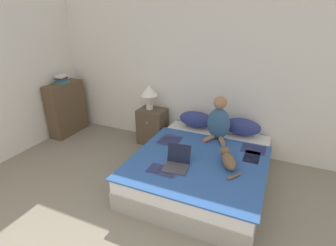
% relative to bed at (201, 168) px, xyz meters
% --- Properties ---
extents(wall_back, '(6.07, 0.05, 2.55)m').
position_rel_bed_xyz_m(wall_back, '(-0.55, 1.09, 1.06)').
color(wall_back, silver).
rests_on(wall_back, ground_plane).
extents(bed, '(1.72, 2.04, 0.44)m').
position_rel_bed_xyz_m(bed, '(0.00, 0.00, 0.00)').
color(bed, '#9E998E').
rests_on(bed, ground_plane).
extents(pillow_near, '(0.58, 0.28, 0.27)m').
position_rel_bed_xyz_m(pillow_near, '(-0.38, 0.86, 0.36)').
color(pillow_near, navy).
rests_on(pillow_near, bed).
extents(pillow_far, '(0.58, 0.28, 0.27)m').
position_rel_bed_xyz_m(pillow_far, '(0.38, 0.86, 0.36)').
color(pillow_far, navy).
rests_on(pillow_far, bed).
extents(person_sitting, '(0.36, 0.34, 0.68)m').
position_rel_bed_xyz_m(person_sitting, '(0.07, 0.57, 0.51)').
color(person_sitting, '#33567A').
rests_on(person_sitting, bed).
extents(cat_tabby, '(0.33, 0.55, 0.18)m').
position_rel_bed_xyz_m(cat_tabby, '(0.37, -0.12, 0.31)').
color(cat_tabby, brown).
rests_on(cat_tabby, bed).
extents(laptop_open, '(0.33, 0.33, 0.26)m').
position_rel_bed_xyz_m(laptop_open, '(-0.20, -0.42, 0.28)').
color(laptop_open, '#424247').
rests_on(laptop_open, bed).
extents(nightstand, '(0.47, 0.41, 0.64)m').
position_rel_bed_xyz_m(nightstand, '(-1.19, 0.83, 0.10)').
color(nightstand, brown).
rests_on(nightstand, ground_plane).
extents(table_lamp, '(0.31, 0.31, 0.43)m').
position_rel_bed_xyz_m(table_lamp, '(-1.24, 0.83, 0.75)').
color(table_lamp, beige).
rests_on(table_lamp, nightstand).
extents(bookshelf, '(0.29, 0.77, 1.01)m').
position_rel_bed_xyz_m(bookshelf, '(-2.91, 0.52, 0.29)').
color(bookshelf, brown).
rests_on(bookshelf, ground_plane).
extents(book_stack_top, '(0.20, 0.23, 0.15)m').
position_rel_bed_xyz_m(book_stack_top, '(-2.91, 0.52, 0.87)').
color(book_stack_top, '#3D7A51').
rests_on(book_stack_top, bookshelf).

